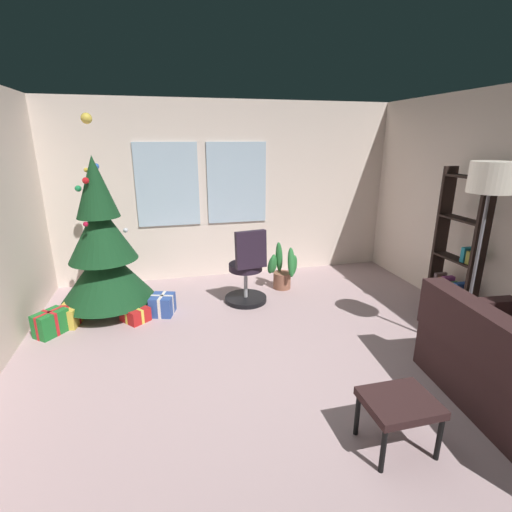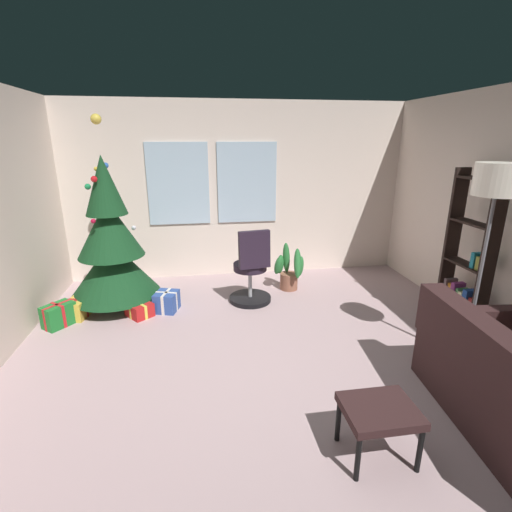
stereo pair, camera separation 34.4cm
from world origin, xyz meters
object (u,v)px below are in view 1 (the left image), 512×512
object	(u,v)px
potted_plant	(282,271)
bookshelf	(458,255)
footstool	(399,406)
gift_box_blue	(163,305)
holiday_tree	(103,251)
gift_box_green	(51,323)
floor_lamp	(490,190)
office_chair	(247,274)
gift_box_red	(135,314)
gift_box_gold	(70,315)

from	to	relation	value
potted_plant	bookshelf	bearing A→B (deg)	-37.42
footstool	gift_box_blue	world-z (taller)	footstool
holiday_tree	gift_box_green	bearing A→B (deg)	-139.56
potted_plant	gift_box_blue	bearing A→B (deg)	-165.62
holiday_tree	bookshelf	xyz separation A→B (m)	(4.08, -1.15, -0.01)
gift_box_green	floor_lamp	bearing A→B (deg)	-18.19
potted_plant	gift_box_green	bearing A→B (deg)	-167.29
holiday_tree	floor_lamp	world-z (taller)	holiday_tree
gift_box_green	potted_plant	distance (m)	2.99
office_chair	bookshelf	distance (m)	2.56
gift_box_blue	office_chair	xyz separation A→B (m)	(1.10, 0.08, 0.28)
office_chair	potted_plant	distance (m)	0.71
office_chair	bookshelf	world-z (taller)	bookshelf
bookshelf	floor_lamp	size ratio (longest dim) A/B	0.94
footstool	gift_box_red	distance (m)	3.13
gift_box_green	office_chair	world-z (taller)	office_chair
holiday_tree	office_chair	bearing A→B (deg)	-5.88
holiday_tree	potted_plant	distance (m)	2.41
holiday_tree	gift_box_gold	world-z (taller)	holiday_tree
gift_box_blue	bookshelf	distance (m)	3.61
gift_box_gold	floor_lamp	bearing A→B (deg)	-21.41
footstool	holiday_tree	bearing A→B (deg)	128.18
gift_box_blue	bookshelf	world-z (taller)	bookshelf
gift_box_blue	floor_lamp	bearing A→B (deg)	-28.20
footstool	office_chair	bearing A→B (deg)	100.24
holiday_tree	gift_box_green	world-z (taller)	holiday_tree
bookshelf	gift_box_gold	bearing A→B (deg)	168.94
gift_box_gold	gift_box_red	bearing A→B (deg)	-6.96
gift_box_red	gift_box_blue	bearing A→B (deg)	18.05
office_chair	floor_lamp	distance (m)	2.82
gift_box_gold	floor_lamp	world-z (taller)	floor_lamp
gift_box_blue	office_chair	size ratio (longest dim) A/B	0.35
gift_box_red	gift_box_blue	size ratio (longest dim) A/B	1.11
gift_box_blue	gift_box_gold	bearing A→B (deg)	-179.12
gift_box_gold	floor_lamp	distance (m)	4.61
gift_box_blue	bookshelf	size ratio (longest dim) A/B	0.20
floor_lamp	bookshelf	bearing A→B (deg)	58.33
gift_box_green	office_chair	size ratio (longest dim) A/B	0.39
footstool	gift_box_green	size ratio (longest dim) A/B	1.23
gift_box_red	gift_box_green	size ratio (longest dim) A/B	0.99
gift_box_blue	office_chair	distance (m)	1.14
footstool	holiday_tree	world-z (taller)	holiday_tree
gift_box_green	gift_box_blue	size ratio (longest dim) A/B	1.12
footstool	floor_lamp	size ratio (longest dim) A/B	0.25
gift_box_green	gift_box_gold	world-z (taller)	gift_box_green
footstool	gift_box_green	world-z (taller)	footstool
holiday_tree	gift_box_red	distance (m)	0.86
gift_box_gold	footstool	bearing A→B (deg)	-44.14
gift_box_red	floor_lamp	bearing A→B (deg)	-24.31
gift_box_green	gift_box_blue	distance (m)	1.24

